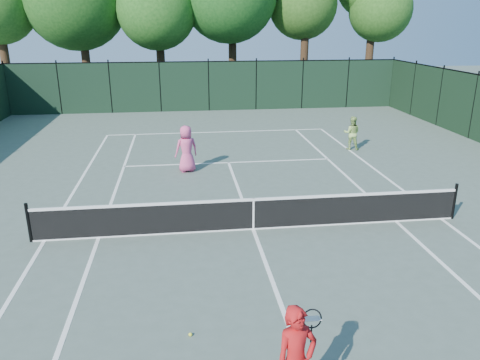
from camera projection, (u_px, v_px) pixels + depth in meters
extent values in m
plane|color=#4B5C51|center=(253.00, 229.00, 12.78)|extent=(90.00, 90.00, 0.00)
cube|color=white|center=(44.00, 241.00, 12.11)|extent=(0.10, 23.77, 0.01)
cube|color=white|center=(441.00, 219.00, 13.45)|extent=(0.10, 23.77, 0.01)
cube|color=white|center=(99.00, 238.00, 12.28)|extent=(0.10, 23.77, 0.01)
cube|color=white|center=(396.00, 221.00, 13.28)|extent=(0.10, 23.77, 0.01)
cube|color=white|center=(217.00, 132.00, 23.93)|extent=(10.97, 0.10, 0.01)
cube|color=white|center=(229.00, 163.00, 18.78)|extent=(8.23, 0.10, 0.01)
cube|color=white|center=(253.00, 229.00, 12.78)|extent=(0.10, 12.80, 0.01)
cube|color=black|center=(253.00, 214.00, 12.63)|extent=(11.60, 0.03, 0.85)
cube|color=white|center=(254.00, 200.00, 12.50)|extent=(11.60, 0.05, 0.07)
cube|color=white|center=(253.00, 229.00, 12.77)|extent=(11.60, 0.05, 0.04)
cube|color=white|center=(253.00, 214.00, 12.63)|extent=(0.05, 0.04, 0.91)
cylinder|color=black|center=(29.00, 223.00, 11.90)|extent=(0.09, 0.09, 1.06)
cylinder|color=black|center=(454.00, 201.00, 13.31)|extent=(0.09, 0.09, 1.06)
cube|color=black|center=(209.00, 87.00, 29.19)|extent=(24.00, 0.05, 3.00)
cylinder|color=black|center=(7.00, 71.00, 30.64)|extent=(0.56, 0.56, 4.50)
cylinder|color=black|center=(87.00, 67.00, 31.67)|extent=(0.56, 0.56, 4.80)
cylinder|color=black|center=(161.00, 71.00, 32.18)|extent=(0.56, 0.56, 4.30)
cylinder|color=black|center=(233.00, 64.00, 33.14)|extent=(0.56, 0.56, 5.00)
cylinder|color=black|center=(304.00, 67.00, 33.16)|extent=(0.56, 0.56, 4.60)
cylinder|color=black|center=(368.00, 67.00, 34.27)|extent=(0.56, 0.56, 4.40)
cylinder|color=black|center=(311.00, 334.00, 7.02)|extent=(0.03, 0.03, 0.30)
torus|color=black|center=(312.00, 319.00, 6.93)|extent=(0.30, 0.10, 0.30)
imported|color=#DF4E86|center=(186.00, 149.00, 17.42)|extent=(0.99, 0.79, 1.76)
imported|color=#99BF5F|center=(352.00, 133.00, 20.50)|extent=(0.86, 0.76, 1.47)
sphere|color=yellow|center=(190.00, 334.00, 8.45)|extent=(0.07, 0.07, 0.07)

